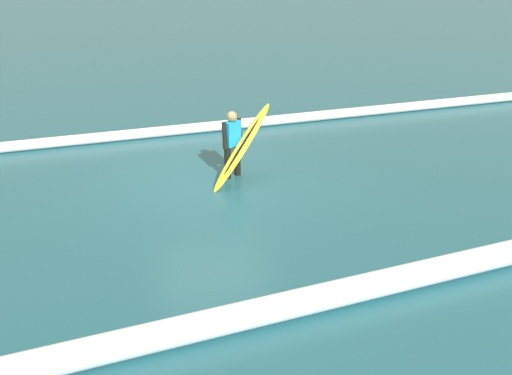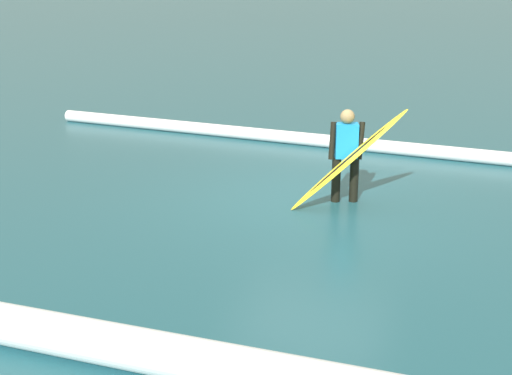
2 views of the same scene
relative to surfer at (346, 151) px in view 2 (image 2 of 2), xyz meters
name	(u,v)px [view 2 (image 2 of 2)]	position (x,y,z in m)	size (l,w,h in m)	color
ground_plane	(312,197)	(0.53, 0.02, -0.82)	(174.09, 174.09, 0.00)	#1F545F
surfer	(346,151)	(0.00, 0.00, 0.00)	(0.48, 0.36, 1.46)	black
surfboard	(349,160)	(-0.12, 0.28, -0.06)	(1.67, 1.14, 1.54)	yellow
wave_crest_foreground	(500,158)	(-2.05, -3.16, -0.68)	(0.26, 0.26, 19.57)	white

